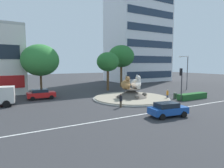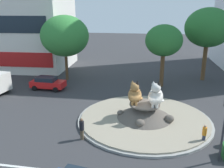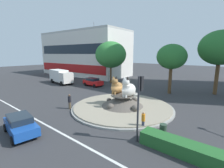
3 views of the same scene
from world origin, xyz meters
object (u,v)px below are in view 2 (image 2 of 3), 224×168
(second_tree_near_tower, at_px, (65,36))
(third_tree_left, at_px, (208,28))
(pedestrian_orange_shirt, at_px, (204,134))
(cat_statue_tabby, at_px, (135,94))
(hatchback_near_shophouse, at_px, (48,83))
(cat_statue_white, at_px, (156,96))
(pedestrian_black_shirt, at_px, (82,128))
(broadleaf_tree_behind_island, at_px, (164,41))

(second_tree_near_tower, bearing_deg, third_tree_left, 9.56)
(pedestrian_orange_shirt, bearing_deg, cat_statue_tabby, 128.18)
(hatchback_near_shophouse, bearing_deg, cat_statue_tabby, -29.21)
(cat_statue_tabby, xyz_separation_m, cat_statue_white, (1.82, -0.24, 0.05))
(cat_statue_white, relative_size, pedestrian_orange_shirt, 1.51)
(cat_statue_white, xyz_separation_m, pedestrian_black_shirt, (-5.45, -3.99, -1.54))
(cat_statue_tabby, distance_m, pedestrian_orange_shirt, 6.55)
(broadleaf_tree_behind_island, xyz_separation_m, hatchback_near_shophouse, (-13.91, -3.72, -5.01))
(cat_statue_white, relative_size, broadleaf_tree_behind_island, 0.30)
(cat_statue_tabby, height_order, hatchback_near_shophouse, cat_statue_tabby)
(cat_statue_white, bearing_deg, broadleaf_tree_behind_island, 178.88)
(cat_statue_white, bearing_deg, hatchback_near_shophouse, -115.28)
(broadleaf_tree_behind_island, height_order, pedestrian_black_shirt, broadleaf_tree_behind_island)
(cat_statue_white, distance_m, pedestrian_orange_shirt, 5.01)
(third_tree_left, distance_m, pedestrian_black_shirt, 23.12)
(cat_statue_white, distance_m, broadleaf_tree_behind_island, 11.34)
(broadleaf_tree_behind_island, bearing_deg, pedestrian_black_shirt, -112.87)
(cat_statue_white, bearing_deg, pedestrian_black_shirt, -50.79)
(pedestrian_black_shirt, bearing_deg, pedestrian_orange_shirt, 174.74)
(cat_statue_white, xyz_separation_m, hatchback_near_shophouse, (-13.12, 7.07, -1.63))
(cat_statue_tabby, distance_m, cat_statue_white, 1.83)
(second_tree_near_tower, bearing_deg, hatchback_near_shophouse, -100.89)
(second_tree_near_tower, height_order, pedestrian_black_shirt, second_tree_near_tower)
(third_tree_left, distance_m, pedestrian_orange_shirt, 19.14)
(second_tree_near_tower, relative_size, third_tree_left, 0.90)
(third_tree_left, bearing_deg, pedestrian_black_shirt, -122.69)
(third_tree_left, bearing_deg, second_tree_near_tower, -170.44)
(broadleaf_tree_behind_island, distance_m, hatchback_near_shophouse, 15.24)
(cat_statue_tabby, bearing_deg, pedestrian_black_shirt, -42.40)
(cat_statue_tabby, bearing_deg, second_tree_near_tower, -139.05)
(cat_statue_tabby, relative_size, third_tree_left, 0.22)
(pedestrian_orange_shirt, bearing_deg, broadleaf_tree_behind_island, 80.94)
(cat_statue_tabby, relative_size, cat_statue_white, 0.94)
(pedestrian_orange_shirt, bearing_deg, hatchback_near_shophouse, 128.23)
(cat_statue_white, height_order, second_tree_near_tower, second_tree_near_tower)
(second_tree_near_tower, relative_size, pedestrian_orange_shirt, 5.74)
(cat_statue_tabby, distance_m, broadleaf_tree_behind_island, 11.40)
(third_tree_left, bearing_deg, pedestrian_orange_shirt, -99.44)
(broadleaf_tree_behind_island, relative_size, pedestrian_orange_shirt, 5.08)
(cat_statue_tabby, xyz_separation_m, pedestrian_orange_shirt, (5.43, -3.29, -1.60))
(cat_statue_tabby, relative_size, pedestrian_orange_shirt, 1.41)
(hatchback_near_shophouse, bearing_deg, broadleaf_tree_behind_island, 16.91)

